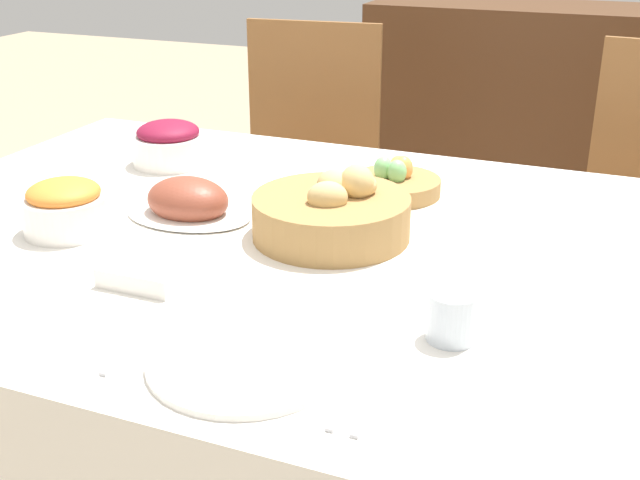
{
  "coord_description": "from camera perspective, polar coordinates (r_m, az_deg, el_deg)",
  "views": [
    {
      "loc": [
        0.45,
        -1.22,
        1.33
      ],
      "look_at": [
        -0.02,
        -0.09,
        0.81
      ],
      "focal_mm": 45.0,
      "sensor_mm": 36.0,
      "label": 1
    }
  ],
  "objects": [
    {
      "name": "dining_table",
      "position": [
        1.61,
        1.73,
        -13.08
      ],
      "size": [
        1.87,
        1.17,
        0.77
      ],
      "color": "white",
      "rests_on": "ground"
    },
    {
      "name": "chair_far_left",
      "position": [
        2.48,
        -1.22,
        4.18
      ],
      "size": [
        0.46,
        0.46,
        1.0
      ],
      "rotation": [
        0.0,
        0.0,
        0.1
      ],
      "color": "brown",
      "rests_on": "ground"
    },
    {
      "name": "sideboard",
      "position": [
        3.16,
        17.48,
        6.53
      ],
      "size": [
        1.53,
        0.44,
        0.99
      ],
      "color": "#4C2D19",
      "rests_on": "ground"
    },
    {
      "name": "bread_basket",
      "position": [
        1.43,
        0.91,
        1.92
      ],
      "size": [
        0.28,
        0.28,
        0.13
      ],
      "color": "#9E7542",
      "rests_on": "dining_table"
    },
    {
      "name": "egg_basket",
      "position": [
        1.66,
        5.4,
        4.09
      ],
      "size": [
        0.19,
        0.19,
        0.08
      ],
      "color": "#9E7542",
      "rests_on": "dining_table"
    },
    {
      "name": "ham_platter",
      "position": [
        1.55,
        -9.37,
        2.63
      ],
      "size": [
        0.25,
        0.18,
        0.09
      ],
      "color": "silver",
      "rests_on": "dining_table"
    },
    {
      "name": "beet_salad_bowl",
      "position": [
        1.87,
        -10.7,
        6.75
      ],
      "size": [
        0.17,
        0.17,
        0.1
      ],
      "color": "silver",
      "rests_on": "dining_table"
    },
    {
      "name": "carrot_bowl",
      "position": [
        1.52,
        -17.66,
        2.24
      ],
      "size": [
        0.15,
        0.15,
        0.1
      ],
      "color": "silver",
      "rests_on": "dining_table"
    },
    {
      "name": "dinner_plate",
      "position": [
        1.06,
        -5.3,
        -8.5
      ],
      "size": [
        0.26,
        0.26,
        0.01
      ],
      "color": "silver",
      "rests_on": "dining_table"
    },
    {
      "name": "fork",
      "position": [
        1.14,
        -12.33,
        -6.91
      ],
      "size": [
        0.01,
        0.19,
        0.0
      ],
      "rotation": [
        0.0,
        0.0,
        -0.0
      ],
      "color": "#B7B7BC",
      "rests_on": "dining_table"
    },
    {
      "name": "knife",
      "position": [
        1.01,
        2.69,
        -10.38
      ],
      "size": [
        0.01,
        0.19,
        0.0
      ],
      "rotation": [
        0.0,
        0.0,
        -0.0
      ],
      "color": "#B7B7BC",
      "rests_on": "dining_table"
    },
    {
      "name": "spoon",
      "position": [
        1.0,
        4.33,
        -10.71
      ],
      "size": [
        0.01,
        0.19,
        0.0
      ],
      "rotation": [
        0.0,
        0.0,
        0.0
      ],
      "color": "#B7B7BC",
      "rests_on": "dining_table"
    },
    {
      "name": "drinking_cup",
      "position": [
        1.11,
        9.38,
        -5.36
      ],
      "size": [
        0.07,
        0.07,
        0.07
      ],
      "color": "silver",
      "rests_on": "dining_table"
    },
    {
      "name": "butter_dish",
      "position": [
        1.29,
        -12.45,
        -2.45
      ],
      "size": [
        0.13,
        0.08,
        0.03
      ],
      "color": "silver",
      "rests_on": "dining_table"
    }
  ]
}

